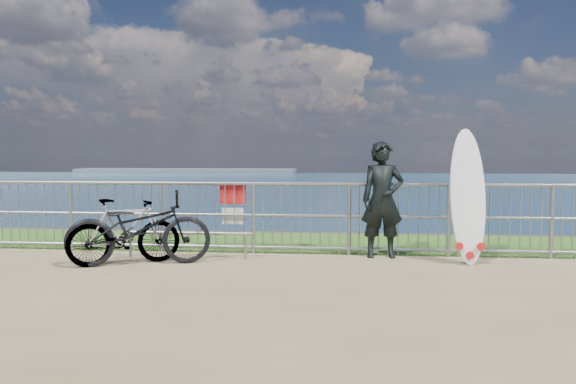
# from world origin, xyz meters

# --- Properties ---
(grass_strip) EXTENTS (120.00, 120.00, 0.00)m
(grass_strip) POSITION_xyz_m (0.00, 2.70, 0.01)
(grass_strip) COLOR #2E5C19
(grass_strip) RESTS_ON ground
(seascape) EXTENTS (260.00, 260.00, 5.00)m
(seascape) POSITION_xyz_m (-43.75, 147.49, -4.03)
(seascape) COLOR brown
(seascape) RESTS_ON ground
(railing) EXTENTS (10.06, 0.10, 1.13)m
(railing) POSITION_xyz_m (0.01, 1.60, 0.58)
(railing) COLOR gray
(railing) RESTS_ON ground
(surfer) EXTENTS (0.69, 0.50, 1.75)m
(surfer) POSITION_xyz_m (1.50, 1.45, 0.88)
(surfer) COLOR black
(surfer) RESTS_ON ground
(surfboard) EXTENTS (0.55, 0.50, 1.95)m
(surfboard) POSITION_xyz_m (2.68, 1.13, 0.90)
(surfboard) COLOR silver
(surfboard) RESTS_ON ground
(bicycle_near) EXTENTS (2.11, 1.30, 1.05)m
(bicycle_near) POSITION_xyz_m (-1.95, 0.51, 0.52)
(bicycle_near) COLOR black
(bicycle_near) RESTS_ON ground
(bicycle_far) EXTENTS (1.58, 1.18, 0.94)m
(bicycle_far) POSITION_xyz_m (-2.16, 0.51, 0.47)
(bicycle_far) COLOR black
(bicycle_far) RESTS_ON ground
(bike_rack) EXTENTS (1.97, 0.05, 0.41)m
(bike_rack) POSITION_xyz_m (-1.42, 1.08, 0.34)
(bike_rack) COLOR gray
(bike_rack) RESTS_ON ground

